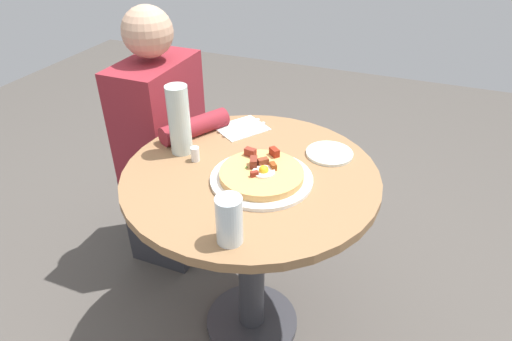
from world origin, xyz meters
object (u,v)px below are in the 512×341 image
object	(u,v)px
person_seated	(165,157)
water_glass	(229,220)
breakfast_pizza	(262,173)
knife	(244,129)
dining_table	(251,215)
fork	(239,125)
pizza_plate	(261,179)
bread_plate	(329,153)
pepper_shaker	(193,129)
salt_shaker	(195,154)
water_bottle	(179,120)

from	to	relation	value
person_seated	water_glass	xyz separation A→B (m)	(-0.60, -0.59, 0.29)
breakfast_pizza	knife	distance (m)	0.33
dining_table	fork	world-z (taller)	fork
knife	person_seated	bearing A→B (deg)	-62.05
pizza_plate	knife	size ratio (longest dim) A/B	1.74
breakfast_pizza	bread_plate	distance (m)	0.27
knife	pepper_shaker	distance (m)	0.19
salt_shaker	pepper_shaker	bearing A→B (deg)	31.30
dining_table	bread_plate	xyz separation A→B (m)	(0.19, -0.20, 0.18)
person_seated	pepper_shaker	xyz separation A→B (m)	(-0.15, -0.24, 0.26)
dining_table	breakfast_pizza	distance (m)	0.21
breakfast_pizza	knife	size ratio (longest dim) A/B	1.42
breakfast_pizza	pepper_shaker	world-z (taller)	breakfast_pizza
pizza_plate	salt_shaker	distance (m)	0.24
pepper_shaker	dining_table	bearing A→B (deg)	-116.75
fork	person_seated	bearing A→B (deg)	-59.41
water_glass	water_bottle	size ratio (longest dim) A/B	0.56
breakfast_pizza	water_bottle	world-z (taller)	water_bottle
water_glass	water_bottle	world-z (taller)	water_bottle
pizza_plate	breakfast_pizza	xyz separation A→B (m)	(0.00, 0.00, 0.02)
person_seated	fork	world-z (taller)	person_seated
pizza_plate	knife	xyz separation A→B (m)	(0.28, 0.18, 0.00)
dining_table	salt_shaker	world-z (taller)	salt_shaker
bread_plate	water_glass	bearing A→B (deg)	165.38
breakfast_pizza	knife	xyz separation A→B (m)	(0.28, 0.17, -0.02)
knife	water_bottle	world-z (taller)	water_bottle
water_bottle	person_seated	bearing A→B (deg)	45.25
salt_shaker	bread_plate	bearing A→B (deg)	-63.46
bread_plate	fork	xyz separation A→B (m)	(0.07, 0.36, 0.00)
water_bottle	pepper_shaker	xyz separation A→B (m)	(0.11, 0.02, -0.09)
person_seated	pepper_shaker	distance (m)	0.38
knife	pepper_shaker	world-z (taller)	pepper_shaker
breakfast_pizza	water_glass	distance (m)	0.29
bread_plate	pizza_plate	bearing A→B (deg)	145.47
breakfast_pizza	water_bottle	xyz separation A→B (m)	(0.06, 0.31, 0.09)
breakfast_pizza	person_seated	bearing A→B (deg)	60.85
pizza_plate	bread_plate	size ratio (longest dim) A/B	2.00
bread_plate	dining_table	bearing A→B (deg)	133.37
pizza_plate	pepper_shaker	world-z (taller)	pepper_shaker
knife	water_bottle	xyz separation A→B (m)	(-0.21, 0.14, 0.11)
pepper_shaker	pizza_plate	bearing A→B (deg)	-117.82
knife	water_glass	xyz separation A→B (m)	(-0.56, -0.20, 0.06)
dining_table	salt_shaker	distance (m)	0.28
bread_plate	water_bottle	world-z (taller)	water_bottle
knife	water_glass	bearing A→B (deg)	53.74
breakfast_pizza	pepper_shaker	bearing A→B (deg)	62.42
fork	water_glass	bearing A→B (deg)	55.71
dining_table	fork	distance (m)	0.36
breakfast_pizza	knife	bearing A→B (deg)	32.38
fork	salt_shaker	xyz separation A→B (m)	(-0.27, 0.04, 0.02)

